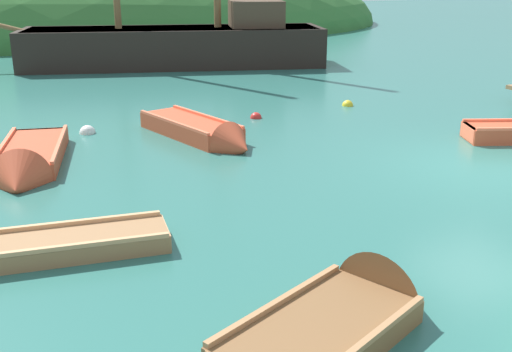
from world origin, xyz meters
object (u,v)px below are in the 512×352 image
rowboat_portside (28,165)px  buoy_white (88,133)px  rowboat_outer_left (203,134)px  sailing_ship (178,52)px  rowboat_near_dock (36,252)px  buoy_yellow (348,106)px  rowboat_center (349,317)px  buoy_red (256,118)px

rowboat_portside → buoy_white: size_ratio=9.88×
rowboat_outer_left → buoy_white: 3.12m
sailing_ship → buoy_white: bearing=77.2°
rowboat_portside → rowboat_near_dock: (-0.31, -4.41, -0.03)m
rowboat_portside → buoy_white: (1.69, 2.54, -0.11)m
rowboat_portside → rowboat_near_dock: bearing=9.4°
rowboat_outer_left → buoy_yellow: rowboat_outer_left is taller
rowboat_near_dock → buoy_yellow: rowboat_near_dock is taller
rowboat_near_dock → sailing_ship: bearing=-106.8°
rowboat_near_dock → rowboat_center: bearing=140.5°
buoy_white → buoy_yellow: bearing=0.0°
rowboat_center → rowboat_outer_left: (1.28, 8.52, 0.05)m
buoy_yellow → buoy_red: bearing=-174.7°
buoy_yellow → buoy_white: 7.92m
rowboat_outer_left → rowboat_near_dock: size_ratio=1.16×
rowboat_portside → buoy_white: 3.05m
buoy_white → rowboat_center: bearing=-83.4°
rowboat_outer_left → buoy_white: bearing=-141.5°
sailing_ship → rowboat_center: size_ratio=4.61×
rowboat_center → rowboat_outer_left: rowboat_center is taller
rowboat_center → rowboat_outer_left: bearing=58.1°
sailing_ship → buoy_red: sailing_ship is taller
rowboat_near_dock → buoy_yellow: size_ratio=10.11×
buoy_yellow → rowboat_outer_left: bearing=-160.9°
sailing_ship → buoy_white: (-5.71, -9.98, -0.62)m
buoy_yellow → buoy_white: (-7.92, -0.00, 0.00)m
buoy_yellow → buoy_white: bearing=-180.0°
buoy_red → buoy_white: bearing=176.3°
buoy_red → rowboat_center: bearing=-108.9°
sailing_ship → rowboat_portside: 14.55m
buoy_red → rowboat_portside: bearing=-160.5°
buoy_yellow → buoy_white: buoy_white is taller
sailing_ship → rowboat_outer_left: 12.30m
rowboat_portside → buoy_yellow: (9.61, 2.54, -0.11)m
rowboat_center → buoy_yellow: (6.73, 10.41, -0.09)m
rowboat_portside → rowboat_outer_left: size_ratio=1.01×
buoy_yellow → rowboat_portside: bearing=-165.2°
rowboat_center → buoy_white: size_ratio=7.95×
rowboat_center → rowboat_portside: bearing=86.8°
rowboat_center → buoy_yellow: rowboat_center is taller
rowboat_center → buoy_red: size_ratio=10.04×
buoy_red → sailing_ship: bearing=84.1°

